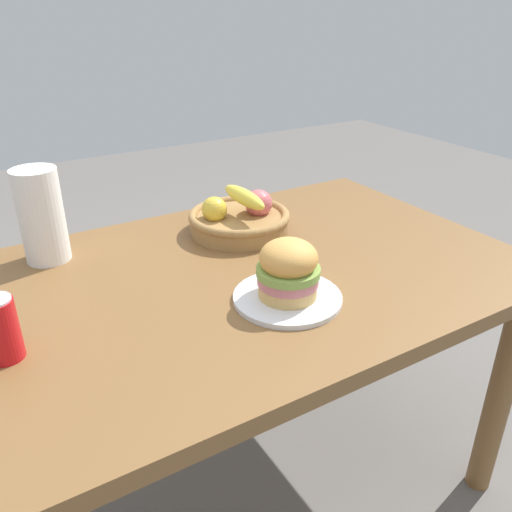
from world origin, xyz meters
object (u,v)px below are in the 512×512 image
Objects in this scene: soda_can at (1,329)px; fruit_basket at (240,218)px; plate at (287,298)px; paper_towel_roll at (41,216)px; sandwich at (288,269)px.

fruit_basket is at bearing 23.38° from soda_can.
soda_can is at bearing 170.04° from plate.
plate is at bearing -104.12° from fruit_basket.
plate is at bearing -49.85° from paper_towel_roll.
paper_towel_roll reaches higher than fruit_basket.
fruit_basket is (0.10, 0.39, -0.03)m from sandwich.
soda_can is (-0.57, 0.10, -0.01)m from sandwich.
plate is 0.40m from fruit_basket.
soda_can is at bearing 170.04° from sandwich.
sandwich reaches higher than soda_can.
sandwich is 1.12× the size of soda_can.
fruit_basket reaches higher than soda_can.
sandwich reaches higher than fruit_basket.
fruit_basket is at bearing -11.24° from paper_towel_roll.
sandwich is 0.59× the size of paper_towel_roll.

